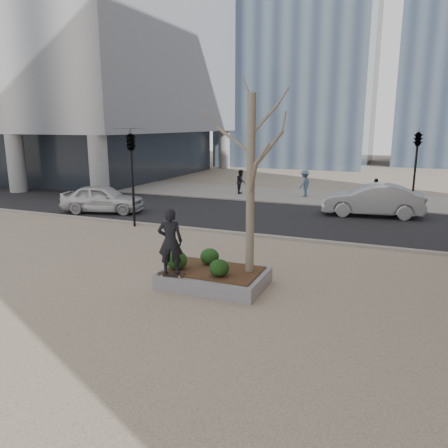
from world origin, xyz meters
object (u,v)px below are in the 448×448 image
at_px(planter, 214,278).
at_px(skateboarder, 170,241).
at_px(police_car, 103,199).
at_px(skateboard, 171,275).

height_order(planter, skateboarder, skateboarder).
distance_m(planter, police_car, 12.57).
xyz_separation_m(planter, skateboard, (-0.94, -0.88, 0.26)).
distance_m(skateboard, police_car, 12.42).
relative_size(planter, skateboard, 3.85).
bearing_deg(planter, skateboard, -136.95).
bearing_deg(skateboard, skateboarder, 0.00).
xyz_separation_m(skateboard, police_car, (-8.96, 8.60, 0.28)).
height_order(planter, skateboard, skateboard).
bearing_deg(skateboarder, police_car, -65.47).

